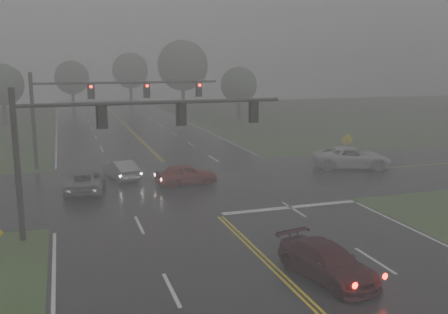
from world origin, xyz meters
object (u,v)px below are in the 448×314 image
object	(u,v)px
sedan_red	(187,185)
sedan_silver	(121,179)
signal_gantry_far	(95,100)
sedan_maroon	(326,278)
signal_gantry_near	(106,130)
pickup_white	(351,168)
car_grey	(86,191)

from	to	relation	value
sedan_red	sedan_silver	distance (m)	5.22
sedan_silver	signal_gantry_far	distance (m)	7.93
sedan_maroon	sedan_red	bearing A→B (deg)	83.34
sedan_maroon	signal_gantry_near	size ratio (longest dim) A/B	0.35
sedan_maroon	pickup_white	world-z (taller)	pickup_white
sedan_red	sedan_maroon	bearing A→B (deg)	-179.03
sedan_maroon	pickup_white	distance (m)	21.71
sedan_silver	car_grey	xyz separation A→B (m)	(-2.65, -2.84, 0.00)
sedan_maroon	signal_gantry_far	distance (m)	26.91
sedan_red	pickup_white	size ratio (longest dim) A/B	0.70
car_grey	pickup_white	world-z (taller)	pickup_white
sedan_red	signal_gantry_near	size ratio (longest dim) A/B	0.32
sedan_red	sedan_silver	bearing A→B (deg)	48.03
sedan_maroon	pickup_white	xyz separation A→B (m)	(12.39, 17.83, 0.00)
pickup_white	signal_gantry_far	xyz separation A→B (m)	(-19.41, 7.57, 5.44)
sedan_maroon	car_grey	xyz separation A→B (m)	(-8.44, 16.94, 0.00)
signal_gantry_far	car_grey	bearing A→B (deg)	-99.48
signal_gantry_far	sedan_red	bearing A→B (deg)	-58.50
signal_gantry_near	signal_gantry_far	world-z (taller)	signal_gantry_far
signal_gantry_near	sedan_silver	bearing A→B (deg)	80.59
car_grey	sedan_maroon	bearing A→B (deg)	124.62
sedan_silver	sedan_red	bearing A→B (deg)	129.57
sedan_silver	signal_gantry_far	world-z (taller)	signal_gantry_far
sedan_maroon	signal_gantry_near	xyz separation A→B (m)	(-7.65, 8.50, 5.18)
car_grey	signal_gantry_far	distance (m)	10.16
sedan_silver	signal_gantry_near	distance (m)	12.54
sedan_maroon	car_grey	bearing A→B (deg)	104.19
sedan_red	car_grey	bearing A→B (deg)	82.58
sedan_maroon	sedan_red	size ratio (longest dim) A/B	1.11
sedan_silver	signal_gantry_near	xyz separation A→B (m)	(-1.87, -11.27, 5.18)
pickup_white	signal_gantry_far	bearing A→B (deg)	88.56
sedan_maroon	signal_gantry_near	distance (m)	12.56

